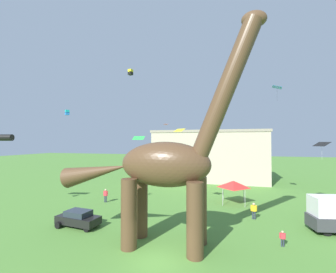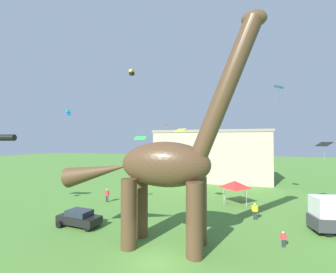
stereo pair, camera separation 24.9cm
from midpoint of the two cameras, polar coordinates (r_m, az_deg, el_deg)
The scene contains 16 objects.
ground_plane at distance 17.48m, azimuth -3.44°, elevation -29.17°, with size 240.00×240.00×0.00m, color #4C7F33.
dinosaur_sculpture at distance 17.90m, azimuth -1.43°, elevation -7.06°, with size 16.88×3.58×17.64m.
parked_sedan_left at distance 24.54m, azimuth -22.12°, elevation -18.68°, with size 4.37×2.24×1.55m.
person_near_flyer at distance 21.06m, azimuth 26.76°, elevation -21.83°, with size 0.46×0.20×1.23m.
person_strolling_adult at distance 32.34m, azimuth -15.78°, elevation -13.92°, with size 0.67×0.29×1.78m.
person_watching_child at distance 26.38m, azimuth 20.69°, elevation -16.91°, with size 0.64×0.28×1.71m.
festival_canopy_tent at distance 31.45m, azimuth 16.06°, elevation -11.56°, with size 3.15×3.15×3.00m.
kite_far_left at distance 35.01m, azimuth -7.68°, elevation -0.37°, with size 1.90×1.42×0.58m.
kite_drifting at distance 32.23m, azimuth 25.74°, elevation 11.19°, with size 1.28×1.63×1.89m.
kite_trailing at distance 31.32m, azimuth -9.74°, elevation 15.79°, with size 0.64×0.64×0.74m.
kite_high_right at distance 26.18m, azimuth -24.48°, elevation 5.57°, with size 0.53×0.53×0.54m.
kite_mid_center at distance 35.05m, azimuth -0.77°, elevation 3.10°, with size 0.84×0.82×0.13m.
kite_near_high at distance 40.27m, azimuth 1.04°, elevation -4.91°, with size 0.88×0.88×0.89m.
kite_mid_left at distance 25.97m, azimuth 2.64°, elevation 1.61°, with size 1.44×1.28×0.40m.
kite_high_left at distance 32.70m, azimuth 34.28°, elevation -1.62°, with size 1.81×1.98×2.14m.
background_building_block at distance 49.02m, azimuth 10.32°, elevation -4.68°, with size 23.24×10.45×10.50m.
Camera 1 is at (4.79, -14.69, 8.18)m, focal length 24.00 mm.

